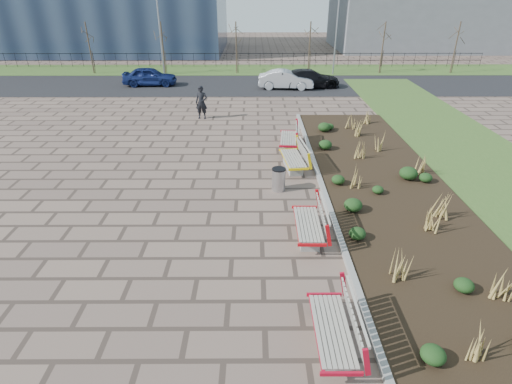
{
  "coord_description": "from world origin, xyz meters",
  "views": [
    {
      "loc": [
        1.45,
        -7.94,
        6.56
      ],
      "look_at": [
        1.5,
        3.0,
        0.9
      ],
      "focal_mm": 28.0,
      "sensor_mm": 36.0,
      "label": 1
    }
  ],
  "objects_px": {
    "bench_d": "(288,137)",
    "lamp_east": "(336,36)",
    "bench_a": "(332,327)",
    "bench_b": "(308,222)",
    "lamp_west": "(160,36)",
    "bench_c": "(293,157)",
    "pedestrian": "(201,103)",
    "litter_bin": "(279,180)",
    "car_blue": "(150,76)",
    "car_black": "(309,78)",
    "car_silver": "(286,79)"
  },
  "relations": [
    {
      "from": "pedestrian",
      "to": "car_blue",
      "type": "xyz_separation_m",
      "value": [
        -4.76,
        8.24,
        -0.22
      ]
    },
    {
      "from": "car_black",
      "to": "car_blue",
      "type": "bearing_deg",
      "value": 78.87
    },
    {
      "from": "litter_bin",
      "to": "lamp_west",
      "type": "distance_m",
      "value": 22.83
    },
    {
      "from": "bench_d",
      "to": "lamp_east",
      "type": "xyz_separation_m",
      "value": [
        5.0,
        16.79,
        2.54
      ]
    },
    {
      "from": "bench_a",
      "to": "bench_b",
      "type": "bearing_deg",
      "value": 90.18
    },
    {
      "from": "bench_c",
      "to": "car_black",
      "type": "relative_size",
      "value": 0.48
    },
    {
      "from": "bench_c",
      "to": "pedestrian",
      "type": "bearing_deg",
      "value": 116.05
    },
    {
      "from": "litter_bin",
      "to": "lamp_east",
      "type": "relative_size",
      "value": 0.14
    },
    {
      "from": "bench_c",
      "to": "car_black",
      "type": "height_order",
      "value": "car_black"
    },
    {
      "from": "bench_d",
      "to": "lamp_east",
      "type": "height_order",
      "value": "lamp_east"
    },
    {
      "from": "car_black",
      "to": "lamp_east",
      "type": "distance_m",
      "value": 5.94
    },
    {
      "from": "pedestrian",
      "to": "car_black",
      "type": "distance_m",
      "value": 10.19
    },
    {
      "from": "bench_a",
      "to": "pedestrian",
      "type": "height_order",
      "value": "pedestrian"
    },
    {
      "from": "bench_c",
      "to": "litter_bin",
      "type": "height_order",
      "value": "bench_c"
    },
    {
      "from": "bench_c",
      "to": "car_silver",
      "type": "distance_m",
      "value": 14.05
    },
    {
      "from": "car_blue",
      "to": "lamp_west",
      "type": "distance_m",
      "value": 4.73
    },
    {
      "from": "bench_b",
      "to": "car_silver",
      "type": "xyz_separation_m",
      "value": [
        0.71,
        18.97,
        0.16
      ]
    },
    {
      "from": "bench_d",
      "to": "lamp_east",
      "type": "bearing_deg",
      "value": 78.72
    },
    {
      "from": "bench_d",
      "to": "litter_bin",
      "type": "xyz_separation_m",
      "value": [
        -0.68,
        -4.3,
        -0.09
      ]
    },
    {
      "from": "car_blue",
      "to": "car_black",
      "type": "height_order",
      "value": "car_blue"
    },
    {
      "from": "bench_c",
      "to": "litter_bin",
      "type": "xyz_separation_m",
      "value": [
        -0.68,
        -1.89,
        -0.09
      ]
    },
    {
      "from": "lamp_east",
      "to": "lamp_west",
      "type": "bearing_deg",
      "value": 180.0
    },
    {
      "from": "bench_d",
      "to": "car_silver",
      "type": "relative_size",
      "value": 0.54
    },
    {
      "from": "pedestrian",
      "to": "litter_bin",
      "type": "bearing_deg",
      "value": -59.65
    },
    {
      "from": "lamp_east",
      "to": "bench_d",
      "type": "bearing_deg",
      "value": -106.58
    },
    {
      "from": "pedestrian",
      "to": "bench_b",
      "type": "bearing_deg",
      "value": -62.24
    },
    {
      "from": "bench_a",
      "to": "bench_b",
      "type": "distance_m",
      "value": 3.97
    },
    {
      "from": "bench_a",
      "to": "pedestrian",
      "type": "xyz_separation_m",
      "value": [
        -4.43,
        15.77,
        0.4
      ]
    },
    {
      "from": "car_blue",
      "to": "litter_bin",
      "type": "bearing_deg",
      "value": -155.62
    },
    {
      "from": "lamp_west",
      "to": "lamp_east",
      "type": "relative_size",
      "value": 1.0
    },
    {
      "from": "lamp_east",
      "to": "bench_c",
      "type": "bearing_deg",
      "value": -104.6
    },
    {
      "from": "bench_b",
      "to": "pedestrian",
      "type": "bearing_deg",
      "value": 111.24
    },
    {
      "from": "car_blue",
      "to": "lamp_west",
      "type": "xyz_separation_m",
      "value": [
        0.19,
        4.1,
        2.36
      ]
    },
    {
      "from": "litter_bin",
      "to": "car_silver",
      "type": "bearing_deg",
      "value": 84.99
    },
    {
      "from": "bench_d",
      "to": "car_black",
      "type": "xyz_separation_m",
      "value": [
        2.42,
        12.0,
        0.16
      ]
    },
    {
      "from": "bench_a",
      "to": "bench_b",
      "type": "height_order",
      "value": "same"
    },
    {
      "from": "bench_c",
      "to": "bench_b",
      "type": "bearing_deg",
      "value": -96.78
    },
    {
      "from": "car_black",
      "to": "pedestrian",
      "type": "bearing_deg",
      "value": 130.05
    },
    {
      "from": "bench_d",
      "to": "pedestrian",
      "type": "relative_size",
      "value": 1.17
    },
    {
      "from": "bench_a",
      "to": "bench_c",
      "type": "xyz_separation_m",
      "value": [
        0.0,
        8.91,
        0.0
      ]
    },
    {
      "from": "bench_d",
      "to": "car_black",
      "type": "height_order",
      "value": "car_black"
    },
    {
      "from": "litter_bin",
      "to": "car_blue",
      "type": "relative_size",
      "value": 0.21
    },
    {
      "from": "bench_b",
      "to": "car_black",
      "type": "xyz_separation_m",
      "value": [
        2.42,
        19.34,
        0.16
      ]
    },
    {
      "from": "bench_a",
      "to": "car_silver",
      "type": "bearing_deg",
      "value": 88.4
    },
    {
      "from": "pedestrian",
      "to": "car_black",
      "type": "height_order",
      "value": "pedestrian"
    },
    {
      "from": "bench_b",
      "to": "car_silver",
      "type": "distance_m",
      "value": 18.98
    },
    {
      "from": "bench_b",
      "to": "car_blue",
      "type": "relative_size",
      "value": 0.55
    },
    {
      "from": "bench_d",
      "to": "car_blue",
      "type": "distance_m",
      "value": 15.68
    },
    {
      "from": "pedestrian",
      "to": "car_silver",
      "type": "distance_m",
      "value": 8.83
    },
    {
      "from": "bench_d",
      "to": "car_black",
      "type": "bearing_deg",
      "value": 83.89
    }
  ]
}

